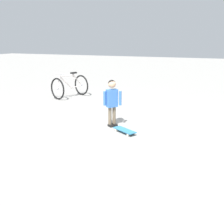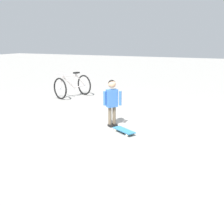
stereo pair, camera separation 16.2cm
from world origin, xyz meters
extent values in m
plane|color=gray|center=(0.00, 0.00, 0.00)|extent=(50.00, 50.00, 0.00)
cylinder|color=brown|center=(-0.30, 0.55, 0.24)|extent=(0.08, 0.08, 0.42)
cube|color=black|center=(-0.28, 0.57, 0.03)|extent=(0.16, 0.17, 0.05)
cylinder|color=brown|center=(-0.21, 0.48, 0.24)|extent=(0.08, 0.08, 0.42)
cube|color=black|center=(-0.20, 0.50, 0.03)|extent=(0.16, 0.17, 0.05)
cube|color=#386BB7|center=(-0.26, 0.51, 0.65)|extent=(0.28, 0.26, 0.40)
cylinder|color=#386BB7|center=(-0.32, 0.69, 0.65)|extent=(0.06, 0.06, 0.32)
cylinder|color=#386BB7|center=(-0.17, 0.37, 0.65)|extent=(0.06, 0.06, 0.32)
sphere|color=tan|center=(-0.26, 0.51, 0.96)|extent=(0.17, 0.17, 0.17)
sphere|color=black|center=(-0.26, 0.50, 0.98)|extent=(0.16, 0.16, 0.16)
cube|color=teal|center=(0.09, 0.95, 0.07)|extent=(0.45, 0.59, 0.02)
cube|color=#B7B7BC|center=(0.19, 1.12, 0.05)|extent=(0.11, 0.08, 0.02)
cube|color=#B7B7BC|center=(-0.01, 0.77, 0.05)|extent=(0.11, 0.08, 0.02)
cylinder|color=beige|center=(0.12, 1.16, 0.03)|extent=(0.05, 0.06, 0.06)
cylinder|color=beige|center=(0.25, 1.08, 0.03)|extent=(0.05, 0.06, 0.06)
cylinder|color=beige|center=(-0.08, 0.81, 0.03)|extent=(0.05, 0.06, 0.06)
cylinder|color=beige|center=(0.05, 0.74, 0.03)|extent=(0.05, 0.06, 0.06)
torus|color=black|center=(-2.20, -2.25, 0.36)|extent=(0.29, 0.68, 0.71)
torus|color=black|center=(-3.15, -1.90, 0.36)|extent=(0.29, 0.68, 0.71)
cylinder|color=#B7B7BC|center=(-2.20, -2.25, 0.36)|extent=(0.08, 0.08, 0.06)
cylinder|color=#B7B7BC|center=(-3.15, -1.90, 0.36)|extent=(0.08, 0.08, 0.06)
cylinder|color=silver|center=(-2.52, -2.13, 0.53)|extent=(0.50, 0.22, 0.48)
cylinder|color=silver|center=(-2.57, -2.11, 0.75)|extent=(0.57, 0.24, 0.06)
cylinder|color=silver|center=(-2.80, -2.03, 0.54)|extent=(0.14, 0.09, 0.48)
cylinder|color=silver|center=(-2.95, -1.97, 0.33)|extent=(0.42, 0.18, 0.08)
cylinder|color=silver|center=(-3.00, -1.95, 0.55)|extent=(0.34, 0.15, 0.40)
cylinder|color=silver|center=(-2.24, -2.23, 0.56)|extent=(0.13, 0.08, 0.41)
cube|color=black|center=(-2.84, -2.01, 0.82)|extent=(0.24, 0.17, 0.05)
cylinder|color=#B7B7BC|center=(-2.29, -2.22, 0.84)|extent=(0.18, 0.44, 0.02)
camera|label=1|loc=(5.33, 2.89, 1.94)|focal=44.64mm
camera|label=2|loc=(5.27, 3.04, 1.94)|focal=44.64mm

